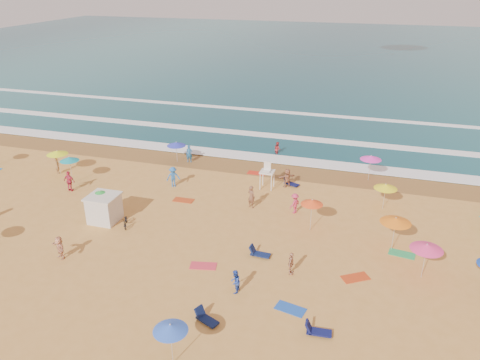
# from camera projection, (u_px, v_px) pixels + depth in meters

# --- Properties ---
(ground) EXTENTS (220.00, 220.00, 0.00)m
(ground) POSITION_uv_depth(u_px,v_px,m) (184.00, 226.00, 34.82)
(ground) COLOR gold
(ground) RESTS_ON ground
(ocean) EXTENTS (220.00, 140.00, 0.18)m
(ocean) POSITION_uv_depth(u_px,v_px,m) (326.00, 53.00, 108.28)
(ocean) COLOR #0C4756
(ocean) RESTS_ON ground
(wet_sand) EXTENTS (220.00, 220.00, 0.00)m
(wet_sand) POSITION_uv_depth(u_px,v_px,m) (234.00, 165.00, 45.75)
(wet_sand) COLOR olive
(wet_sand) RESTS_ON ground
(surf_foam) EXTENTS (200.00, 18.70, 0.05)m
(surf_foam) POSITION_uv_depth(u_px,v_px,m) (257.00, 136.00, 53.43)
(surf_foam) COLOR white
(surf_foam) RESTS_ON ground
(cabana) EXTENTS (2.00, 2.00, 2.00)m
(cabana) POSITION_uv_depth(u_px,v_px,m) (104.00, 209.00, 35.15)
(cabana) COLOR silver
(cabana) RESTS_ON ground
(cabana_roof) EXTENTS (2.20, 2.20, 0.12)m
(cabana_roof) POSITION_uv_depth(u_px,v_px,m) (103.00, 196.00, 34.72)
(cabana_roof) COLOR silver
(cabana_roof) RESTS_ON cabana
(bicycle) EXTENTS (1.18, 1.68, 0.84)m
(bicycle) POSITION_uv_depth(u_px,v_px,m) (126.00, 221.00, 34.63)
(bicycle) COLOR black
(bicycle) RESTS_ON ground
(lifeguard_stand) EXTENTS (1.20, 1.20, 2.10)m
(lifeguard_stand) POSITION_uv_depth(u_px,v_px,m) (267.00, 177.00, 40.48)
(lifeguard_stand) COLOR white
(lifeguard_stand) RESTS_ON ground
(beach_umbrellas) EXTENTS (46.08, 27.77, 0.77)m
(beach_umbrellas) POSITION_uv_depth(u_px,v_px,m) (206.00, 199.00, 34.17)
(beach_umbrellas) COLOR #FFAD15
(beach_umbrellas) RESTS_ON ground
(loungers) EXTENTS (50.55, 21.40, 0.34)m
(loungers) POSITION_uv_depth(u_px,v_px,m) (269.00, 274.00, 29.00)
(loungers) COLOR #0E1349
(loungers) RESTS_ON ground
(towels) EXTENTS (51.55, 28.73, 0.03)m
(towels) POSITION_uv_depth(u_px,v_px,m) (197.00, 235.00, 33.61)
(towels) COLOR red
(towels) RESTS_ON ground
(beachgoers) EXTENTS (41.17, 27.82, 2.13)m
(beachgoers) POSITION_uv_depth(u_px,v_px,m) (222.00, 194.00, 37.94)
(beachgoers) COLOR #B67554
(beachgoers) RESTS_ON ground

